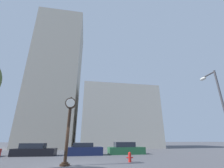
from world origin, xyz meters
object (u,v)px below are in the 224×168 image
car_navy (84,150)px  car_green (126,149)px  fire_hydrant_near (130,157)px  car_black (34,150)px  street_lamp_right (217,100)px  street_clock (69,122)px

car_navy → car_green: car_green is taller
car_green → fire_hydrant_near: bearing=-103.5°
car_navy → fire_hydrant_near: size_ratio=5.53×
fire_hydrant_near → car_black: bearing=144.6°
car_navy → street_lamp_right: 13.99m
car_green → fire_hydrant_near: car_green is taller
car_black → car_green: 10.42m
car_navy → car_green: 5.04m
car_black → fire_hydrant_near: car_black is taller
car_navy → fire_hydrant_near: car_navy is taller
car_navy → car_black: bearing=175.0°
street_clock → car_navy: size_ratio=1.18×
street_clock → car_green: street_clock is taller
fire_hydrant_near → street_lamp_right: size_ratio=0.11×
street_clock → car_navy: street_clock is taller
car_black → fire_hydrant_near: bearing=-33.1°
car_navy → street_lamp_right: size_ratio=0.62×
car_green → car_black: bearing=-180.0°
street_clock → car_green: size_ratio=1.09×
fire_hydrant_near → street_lamp_right: 7.87m
street_lamp_right → car_green: bearing=113.4°
fire_hydrant_near → street_lamp_right: bearing=-30.9°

